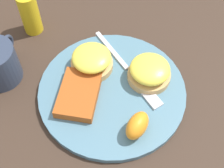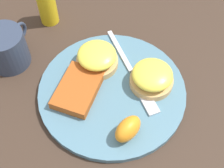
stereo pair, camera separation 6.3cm
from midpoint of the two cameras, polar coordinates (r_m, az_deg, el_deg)
ground_plane at (r=0.66m, az=2.73°, el=-1.86°), size 1.10×1.10×0.00m
plate at (r=0.65m, az=2.76°, el=-1.53°), size 0.31×0.31×0.01m
sandwich_benedict_left at (r=0.65m, az=10.10°, el=1.03°), size 0.09×0.09×0.05m
sandwich_benedict_right at (r=0.67m, az=-0.07°, el=4.61°), size 0.09×0.09×0.05m
hashbrown_patty at (r=0.64m, az=-3.41°, el=-1.13°), size 0.12×0.09×0.02m
orange_wedge at (r=0.58m, az=6.07°, el=-8.42°), size 0.07×0.05×0.04m
fork at (r=0.67m, az=6.61°, el=1.48°), size 0.17×0.19×0.00m
cup at (r=0.70m, az=-16.34°, el=6.12°), size 0.12×0.09×0.08m
condiment_bottle at (r=0.77m, az=-9.50°, el=14.02°), size 0.04×0.04×0.10m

